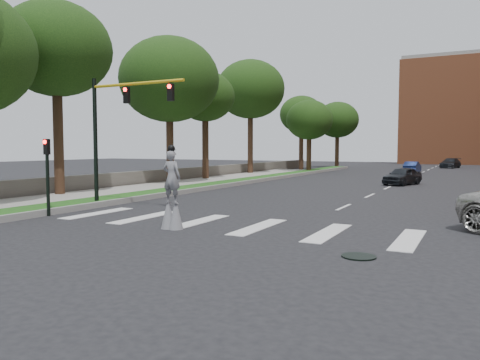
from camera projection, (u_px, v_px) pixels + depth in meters
ground_plane at (281, 235)px, 15.39m from camera, size 160.00×160.00×0.00m
grass_median at (243, 181)px, 38.36m from camera, size 2.00×60.00×0.25m
median_curb at (254, 181)px, 37.89m from camera, size 0.20×60.00×0.28m
sidewalk_left at (134, 190)px, 30.85m from camera, size 4.00×60.00×0.18m
stone_wall at (199, 173)px, 42.61m from camera, size 0.50×56.00×1.10m
manhole at (359, 256)px, 12.24m from camera, size 0.90×0.90×0.04m
traffic_signal at (114, 120)px, 22.20m from camera, size 5.30×0.23×6.20m
secondary_signal at (47, 170)px, 19.48m from camera, size 0.25×0.21×3.23m
stilt_performer at (172, 195)px, 16.42m from camera, size 0.84×0.52×2.97m
car_near at (402, 176)px, 35.86m from camera, size 2.80×4.35×1.38m
car_mid at (412, 167)px, 52.45m from camera, size 1.55×3.98×1.29m
car_far at (450, 163)px, 65.25m from camera, size 2.92×5.05×1.38m
tree_1 at (56, 50)px, 26.58m from camera, size 6.30×6.30×11.15m
tree_2 at (169, 80)px, 35.47m from camera, size 7.59×7.59×11.24m
tree_3 at (205, 97)px, 40.38m from camera, size 5.12×5.12×9.47m
tree_4 at (250, 90)px, 49.16m from camera, size 7.24×7.24×12.06m
tree_5 at (301, 115)px, 60.63m from camera, size 5.66×5.66×9.57m
tree_6 at (309, 120)px, 53.66m from camera, size 5.36×5.36×8.31m
tree_7 at (337, 120)px, 65.97m from camera, size 5.96×5.96×9.30m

